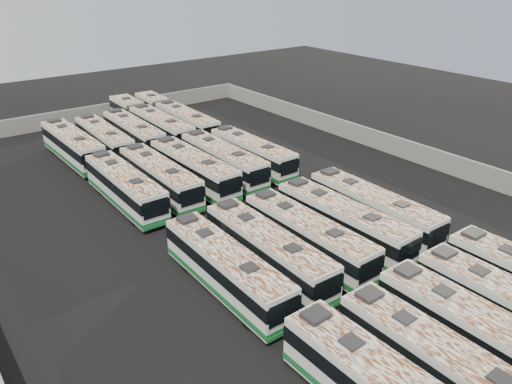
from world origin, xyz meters
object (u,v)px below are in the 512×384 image
object	(u,v)px
bus_back_left	(104,140)
bus_midfront_far_right	(373,209)
bus_midback_right	(223,160)
bus_midback_left	(160,177)
bus_back_far_right	(175,117)
bus_midfront_right	(343,222)
bus_back_far_left	(73,146)
bus_back_right	(149,121)
bus_midfront_left	(268,250)
bus_midback_far_left	(125,187)
bus_midfront_center	(308,236)
bus_midback_far_right	(252,153)
bus_midfront_far_left	(226,268)
bus_front_center	(483,339)
bus_midback_center	(194,169)
bus_back_center	(134,133)
bus_front_left	(444,369)

from	to	relation	value
bus_back_left	bus_midfront_far_right	bearing A→B (deg)	-68.89
bus_midfront_far_right	bus_midback_right	distance (m)	17.09
bus_midback_left	bus_back_far_right	size ratio (longest dim) A/B	0.64
bus_midfront_right	bus_back_far_right	distance (m)	34.14
bus_midfront_far_right	bus_back_far_left	world-z (taller)	bus_back_far_left
bus_back_far_left	bus_back_left	world-z (taller)	bus_back_far_left
bus_back_far_left	bus_back_right	xyz separation A→B (m)	(10.93, 3.33, -0.01)
bus_midfront_left	bus_midfront_right	xyz separation A→B (m)	(7.30, -0.24, 0.03)
bus_midback_left	bus_midfront_right	bearing A→B (deg)	-65.92
bus_midback_far_left	bus_back_right	distance (m)	20.41
bus_midfront_center	bus_midfront_right	xyz separation A→B (m)	(3.68, -0.02, 0.05)
bus_midfront_far_right	bus_back_far_right	bearing A→B (deg)	90.79
bus_midfront_left	bus_midback_far_right	bearing A→B (deg)	57.69
bus_midback_left	bus_midback_far_right	distance (m)	10.97
bus_midback_left	bus_back_far_left	distance (m)	14.26
bus_midfront_far_left	bus_back_far_right	distance (m)	36.84
bus_front_center	bus_midback_center	bearing A→B (deg)	90.33
bus_midback_left	bus_back_left	size ratio (longest dim) A/B	1.01
bus_back_far_right	bus_midfront_left	bearing A→B (deg)	-106.64
bus_midback_right	bus_back_right	world-z (taller)	bus_back_right
bus_front_center	bus_back_center	size ratio (longest dim) A/B	1.00
bus_midfront_far_right	bus_back_right	size ratio (longest dim) A/B	0.64
bus_midback_far_left	bus_midfront_far_left	bearing A→B (deg)	-89.87
bus_midfront_center	bus_midback_far_left	xyz separation A→B (m)	(-7.18, 16.60, 0.04)
bus_midfront_far_left	bus_back_center	xyz separation A→B (m)	(7.30, 30.50, 0.03)
bus_midfront_center	bus_midback_far_left	distance (m)	18.09
bus_midfront_center	bus_back_right	distance (m)	34.07
bus_front_left	bus_midback_right	world-z (taller)	bus_midback_right
bus_midback_center	bus_midback_right	xyz separation A→B (m)	(3.61, 0.16, -0.02)
bus_midfront_center	bus_midback_right	bearing A→B (deg)	77.87
bus_midfront_center	bus_midfront_right	distance (m)	3.68
bus_midback_center	bus_back_center	bearing A→B (deg)	88.90
bus_front_left	bus_midfront_far_right	xyz separation A→B (m)	(10.88, 14.01, 0.05)
bus_midback_right	bus_back_far_left	size ratio (longest dim) A/B	0.99
bus_midfront_left	bus_front_left	bearing A→B (deg)	-88.57
bus_midfront_left	bus_back_right	world-z (taller)	bus_back_right
bus_midback_far_right	bus_back_right	world-z (taller)	bus_back_right
bus_midfront_center	bus_midback_far_right	world-z (taller)	bus_midfront_center
bus_midfront_center	bus_front_left	bearing A→B (deg)	-104.36
bus_midback_far_left	bus_midfront_left	bearing A→B (deg)	-77.38
bus_midback_left	bus_back_center	bearing A→B (deg)	75.72
bus_midfront_far_left	bus_midback_far_left	distance (m)	16.48
bus_midfront_right	bus_midback_left	distance (m)	18.29
bus_front_left	bus_back_right	xyz separation A→B (m)	(7.28, 47.84, 0.07)
bus_midfront_left	bus_back_center	xyz separation A→B (m)	(3.68, 30.40, 0.02)
bus_midfront_left	bus_midfront_far_left	bearing A→B (deg)	-177.08
bus_midfront_far_left	bus_midfront_right	bearing A→B (deg)	0.14
bus_midback_left	bus_midback_far_right	bearing A→B (deg)	0.68
bus_back_far_right	bus_midback_left	bearing A→B (deg)	-121.20
bus_front_center	bus_midback_center	distance (m)	30.56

